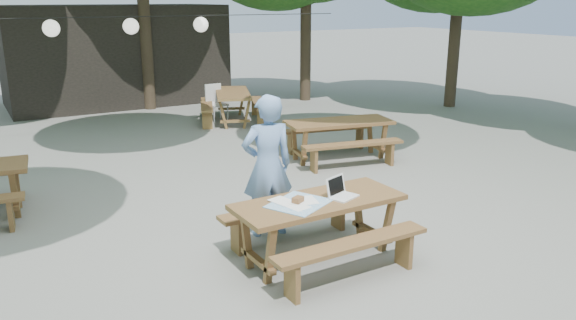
{
  "coord_description": "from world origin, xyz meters",
  "views": [
    {
      "loc": [
        -3.57,
        -6.32,
        2.98
      ],
      "look_at": [
        -0.18,
        -0.58,
        1.05
      ],
      "focal_mm": 35.0,
      "sensor_mm": 36.0,
      "label": 1
    }
  ],
  "objects": [
    {
      "name": "woman",
      "position": [
        -0.32,
        -0.3,
        0.92
      ],
      "size": [
        0.74,
        0.55,
        1.85
      ],
      "primitive_type": "imported",
      "rotation": [
        0.0,
        0.0,
        2.98
      ],
      "color": "#7197CF",
      "rests_on": "ground"
    },
    {
      "name": "tabletop_clutter",
      "position": [
        -0.45,
        -1.27,
        0.76
      ],
      "size": [
        0.83,
        0.78,
        0.08
      ],
      "color": "#3A8DC7",
      "rests_on": "main_picnic_table"
    },
    {
      "name": "picnic_table_far_e",
      "position": [
        2.26,
        6.24,
        0.39
      ],
      "size": [
        2.18,
        2.35,
        0.75
      ],
      "rotation": [
        0.0,
        0.0,
        1.19
      ],
      "color": "brown",
      "rests_on": "ground"
    },
    {
      "name": "ground",
      "position": [
        0.0,
        0.0,
        0.0
      ],
      "size": [
        80.0,
        80.0,
        0.0
      ],
      "primitive_type": "plane",
      "color": "slate",
      "rests_on": "ground"
    },
    {
      "name": "plastic_chair",
      "position": [
        1.99,
        6.62,
        0.26
      ],
      "size": [
        0.47,
        0.47,
        0.9
      ],
      "rotation": [
        0.0,
        0.0,
        0.07
      ],
      "color": "silver",
      "rests_on": "ground"
    },
    {
      "name": "paper_lanterns",
      "position": [
        -0.19,
        6.0,
        2.4
      ],
      "size": [
        9.0,
        0.34,
        0.38
      ],
      "color": "black",
      "rests_on": "ground"
    },
    {
      "name": "pavilion",
      "position": [
        0.5,
        10.5,
        1.4
      ],
      "size": [
        6.0,
        3.0,
        2.8
      ],
      "primitive_type": "cube",
      "color": "black",
      "rests_on": "ground"
    },
    {
      "name": "laptop",
      "position": [
        0.09,
        -1.32,
        0.81
      ],
      "size": [
        0.4,
        0.35,
        0.24
      ],
      "rotation": [
        0.0,
        0.0,
        0.34
      ],
      "color": "white",
      "rests_on": "main_picnic_table"
    },
    {
      "name": "picnic_table_ne",
      "position": [
        2.55,
        2.13,
        0.39
      ],
      "size": [
        2.19,
        1.95,
        0.75
      ],
      "rotation": [
        0.0,
        0.0,
        -0.21
      ],
      "color": "brown",
      "rests_on": "ground"
    },
    {
      "name": "main_picnic_table",
      "position": [
        -0.18,
        -1.28,
        0.39
      ],
      "size": [
        2.0,
        1.58,
        0.75
      ],
      "color": "brown",
      "rests_on": "ground"
    }
  ]
}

